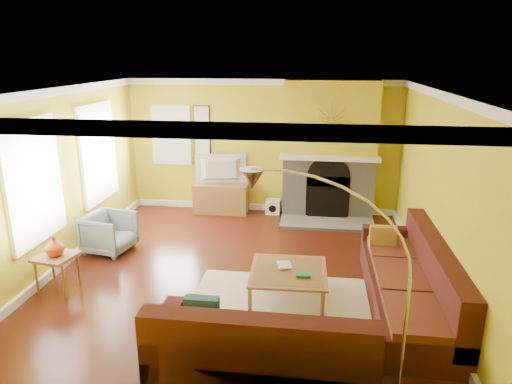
# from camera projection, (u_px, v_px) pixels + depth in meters

# --- Properties ---
(floor) EXTENTS (5.50, 6.00, 0.02)m
(floor) POSITION_uv_depth(u_px,v_px,m) (239.00, 274.00, 6.85)
(floor) COLOR #592012
(floor) RESTS_ON ground
(ceiling) EXTENTS (5.50, 6.00, 0.02)m
(ceiling) POSITION_uv_depth(u_px,v_px,m) (236.00, 89.00, 6.07)
(ceiling) COLOR white
(ceiling) RESTS_ON ground
(wall_back) EXTENTS (5.50, 0.02, 2.70)m
(wall_back) POSITION_uv_depth(u_px,v_px,m) (263.00, 147.00, 9.32)
(wall_back) COLOR gold
(wall_back) RESTS_ON ground
(wall_front) EXTENTS (5.50, 0.02, 2.70)m
(wall_front) POSITION_uv_depth(u_px,v_px,m) (173.00, 293.00, 3.60)
(wall_front) COLOR gold
(wall_front) RESTS_ON ground
(wall_left) EXTENTS (0.02, 6.00, 2.70)m
(wall_left) POSITION_uv_depth(u_px,v_px,m) (56.00, 181.00, 6.81)
(wall_left) COLOR gold
(wall_left) RESTS_ON ground
(wall_right) EXTENTS (0.02, 6.00, 2.70)m
(wall_right) POSITION_uv_depth(u_px,v_px,m) (440.00, 195.00, 6.11)
(wall_right) COLOR gold
(wall_right) RESTS_ON ground
(baseboard) EXTENTS (5.50, 6.00, 0.12)m
(baseboard) POSITION_uv_depth(u_px,v_px,m) (239.00, 270.00, 6.83)
(baseboard) COLOR white
(baseboard) RESTS_ON floor
(crown_molding) EXTENTS (5.50, 6.00, 0.12)m
(crown_molding) POSITION_uv_depth(u_px,v_px,m) (236.00, 95.00, 6.09)
(crown_molding) COLOR white
(crown_molding) RESTS_ON ceiling
(window_left_near) EXTENTS (0.06, 1.22, 1.72)m
(window_left_near) POSITION_uv_depth(u_px,v_px,m) (97.00, 153.00, 7.99)
(window_left_near) COLOR white
(window_left_near) RESTS_ON wall_left
(window_left_far) EXTENTS (0.06, 1.22, 1.72)m
(window_left_far) POSITION_uv_depth(u_px,v_px,m) (33.00, 182.00, 6.19)
(window_left_far) COLOR white
(window_left_far) RESTS_ON wall_left
(window_back) EXTENTS (0.82, 0.06, 1.22)m
(window_back) POSITION_uv_depth(u_px,v_px,m) (171.00, 135.00, 9.45)
(window_back) COLOR white
(window_back) RESTS_ON wall_back
(wall_art) EXTENTS (0.34, 0.04, 1.14)m
(wall_art) POSITION_uv_depth(u_px,v_px,m) (202.00, 134.00, 9.36)
(wall_art) COLOR white
(wall_art) RESTS_ON wall_back
(fireplace) EXTENTS (1.80, 0.40, 2.70)m
(fireplace) POSITION_uv_depth(u_px,v_px,m) (330.00, 151.00, 8.95)
(fireplace) COLOR gray
(fireplace) RESTS_ON floor
(mantel) EXTENTS (1.92, 0.22, 0.08)m
(mantel) POSITION_uv_depth(u_px,v_px,m) (330.00, 158.00, 8.75)
(mantel) COLOR white
(mantel) RESTS_ON fireplace
(hearth) EXTENTS (1.80, 0.70, 0.06)m
(hearth) POSITION_uv_depth(u_px,v_px,m) (327.00, 223.00, 8.81)
(hearth) COLOR gray
(hearth) RESTS_ON floor
(sunburst) EXTENTS (0.70, 0.04, 0.70)m
(sunburst) POSITION_uv_depth(u_px,v_px,m) (331.00, 122.00, 8.56)
(sunburst) COLOR olive
(sunburst) RESTS_ON fireplace
(rug) EXTENTS (2.40, 1.80, 0.02)m
(rug) POSITION_uv_depth(u_px,v_px,m) (281.00, 307.00, 5.94)
(rug) COLOR beige
(rug) RESTS_ON floor
(sectional_sofa) EXTENTS (3.23, 3.45, 0.90)m
(sectional_sofa) POSITION_uv_depth(u_px,v_px,m) (315.00, 282.00, 5.65)
(sectional_sofa) COLOR #481B17
(sectional_sofa) RESTS_ON floor
(coffee_table) EXTENTS (1.05, 1.05, 0.40)m
(coffee_table) POSITION_uv_depth(u_px,v_px,m) (288.00, 283.00, 6.14)
(coffee_table) COLOR white
(coffee_table) RESTS_ON floor
(media_console) EXTENTS (1.11, 0.50, 0.61)m
(media_console) POSITION_uv_depth(u_px,v_px,m) (221.00, 198.00, 9.47)
(media_console) COLOR #976337
(media_console) RESTS_ON floor
(tv) EXTENTS (1.05, 0.31, 0.60)m
(tv) POSITION_uv_depth(u_px,v_px,m) (221.00, 169.00, 9.30)
(tv) COLOR black
(tv) RESTS_ON media_console
(subwoofer) EXTENTS (0.29, 0.29, 0.29)m
(subwoofer) POSITION_uv_depth(u_px,v_px,m) (273.00, 206.00, 9.43)
(subwoofer) COLOR white
(subwoofer) RESTS_ON floor
(armchair) EXTENTS (0.84, 0.82, 0.66)m
(armchair) POSITION_uv_depth(u_px,v_px,m) (109.00, 233.00, 7.54)
(armchair) COLOR gray
(armchair) RESTS_ON floor
(side_table) EXTENTS (0.56, 0.56, 0.53)m
(side_table) POSITION_uv_depth(u_px,v_px,m) (58.00, 273.00, 6.28)
(side_table) COLOR #976337
(side_table) RESTS_ON floor
(vase) EXTENTS (0.30, 0.30, 0.27)m
(vase) POSITION_uv_depth(u_px,v_px,m) (54.00, 246.00, 6.17)
(vase) COLOR #CA4715
(vase) RESTS_ON side_table
(book) EXTENTS (0.23, 0.27, 0.02)m
(book) POSITION_uv_depth(u_px,v_px,m) (278.00, 265.00, 6.19)
(book) COLOR white
(book) RESTS_ON coffee_table
(arc_lamp) EXTENTS (1.43, 0.36, 2.26)m
(arc_lamp) POSITION_uv_depth(u_px,v_px,m) (335.00, 299.00, 3.94)
(arc_lamp) COLOR silver
(arc_lamp) RESTS_ON floor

